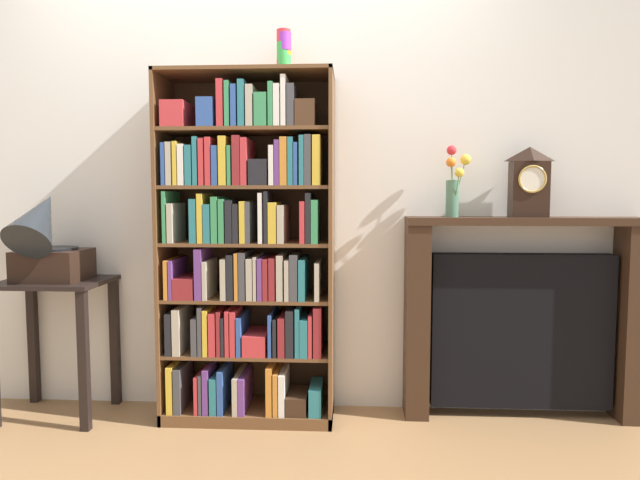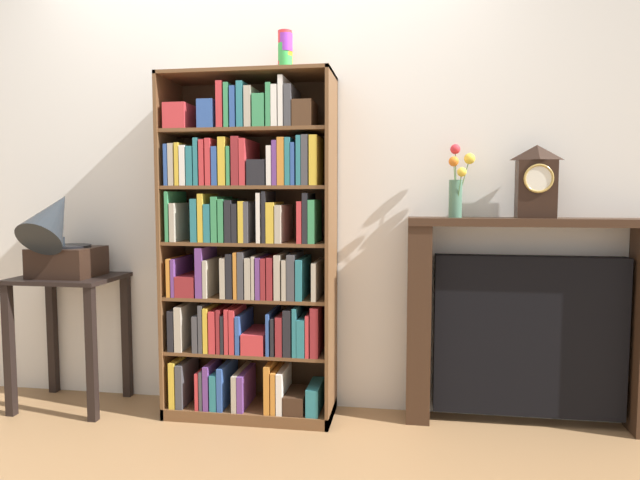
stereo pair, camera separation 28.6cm
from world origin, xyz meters
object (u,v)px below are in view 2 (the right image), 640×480
object	(u,v)px
bookshelf	(249,253)
side_table_left	(69,312)
flower_vase	(457,184)
mantel_clock	(536,182)
fireplace_mantel	(528,324)
gramophone	(60,238)
cup_stack	(285,53)

from	to	relation	value
bookshelf	side_table_left	bearing A→B (deg)	-178.37
side_table_left	flower_vase	world-z (taller)	flower_vase
side_table_left	flower_vase	xyz separation A→B (m)	(2.07, 0.11, 0.70)
bookshelf	side_table_left	distance (m)	1.07
flower_vase	bookshelf	bearing A→B (deg)	-175.70
mantel_clock	flower_vase	bearing A→B (deg)	179.82
mantel_clock	bookshelf	bearing A→B (deg)	-176.87
bookshelf	fireplace_mantel	world-z (taller)	bookshelf
side_table_left	gramophone	xyz separation A→B (m)	(0.00, -0.06, 0.41)
gramophone	cup_stack	bearing A→B (deg)	6.49
side_table_left	mantel_clock	xyz separation A→B (m)	(2.45, 0.11, 0.71)
gramophone	flower_vase	bearing A→B (deg)	4.71
gramophone	mantel_clock	world-z (taller)	mantel_clock
gramophone	mantel_clock	bearing A→B (deg)	3.96
bookshelf	side_table_left	xyz separation A→B (m)	(-1.01, -0.03, -0.34)
fireplace_mantel	flower_vase	distance (m)	0.80
gramophone	fireplace_mantel	world-z (taller)	gramophone
side_table_left	fireplace_mantel	bearing A→B (deg)	3.01
mantel_clock	gramophone	bearing A→B (deg)	-176.04
side_table_left	cup_stack	bearing A→B (deg)	3.54
cup_stack	gramophone	bearing A→B (deg)	-173.51
cup_stack	mantel_clock	world-z (taller)	cup_stack
side_table_left	flower_vase	bearing A→B (deg)	3.00
side_table_left	mantel_clock	size ratio (longest dim) A/B	2.03
cup_stack	gramophone	size ratio (longest dim) A/B	0.41
side_table_left	flower_vase	size ratio (longest dim) A/B	1.96
bookshelf	mantel_clock	world-z (taller)	bookshelf
bookshelf	mantel_clock	xyz separation A→B (m)	(1.44, 0.08, 0.37)
bookshelf	fireplace_mantel	distance (m)	1.47
cup_stack	fireplace_mantel	xyz separation A→B (m)	(1.23, 0.05, -1.37)
cup_stack	mantel_clock	xyz separation A→B (m)	(1.25, 0.03, -0.66)
side_table_left	gramophone	bearing A→B (deg)	-90.00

